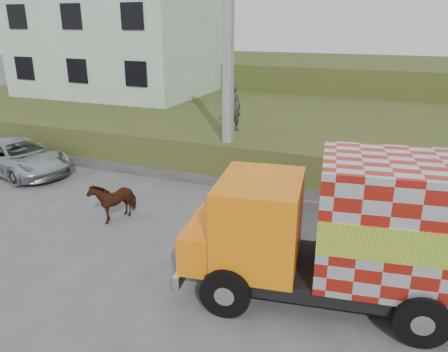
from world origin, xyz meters
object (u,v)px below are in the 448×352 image
at_px(pedestrian, 233,107).
at_px(cow, 114,199).
at_px(utility_pole, 228,66).
at_px(cargo_truck, 379,233).
at_px(suv, 18,156).

bearing_deg(pedestrian, cow, 65.51).
height_order(utility_pole, cargo_truck, utility_pole).
distance_m(utility_pole, pedestrian, 2.45).
bearing_deg(cargo_truck, pedestrian, 120.47).
xyz_separation_m(cargo_truck, suv, (-13.16, 3.51, -0.95)).
distance_m(utility_pole, cargo_truck, 8.13).
bearing_deg(utility_pole, pedestrian, 106.19).
distance_m(cow, pedestrian, 6.25).
bearing_deg(suv, pedestrian, -50.11).
bearing_deg(suv, utility_pole, -62.61).
relative_size(utility_pole, cow, 5.78).
bearing_deg(pedestrian, cargo_truck, 118.71).
xyz_separation_m(utility_pole, cargo_truck, (5.38, -5.57, -2.48)).
xyz_separation_m(cargo_truck, cow, (-7.35, 1.47, -1.01)).
xyz_separation_m(cargo_truck, pedestrian, (-5.88, 7.27, 0.79)).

